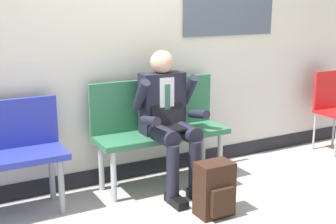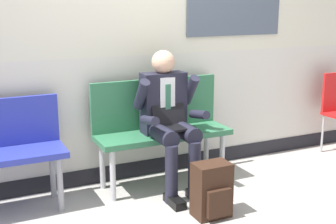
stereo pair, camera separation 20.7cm
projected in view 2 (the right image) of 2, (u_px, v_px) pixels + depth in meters
ground_plane at (167, 197)px, 4.01m from camera, size 18.00×18.00×0.00m
station_wall at (139, 27)px, 4.21m from camera, size 6.79×0.17×2.91m
bench_with_person at (160, 123)px, 4.22m from camera, size 1.26×0.42×0.98m
person_seated at (169, 117)px, 4.01m from camera, size 0.57×0.70×1.26m
backpack at (212, 191)px, 3.59m from camera, size 0.29×0.24×0.44m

